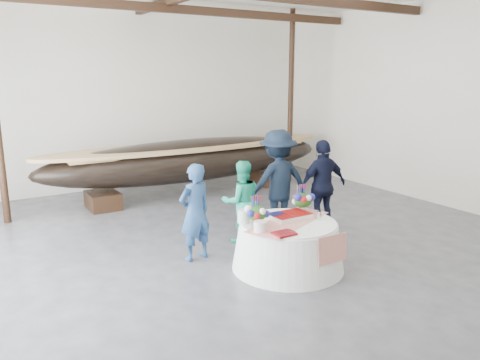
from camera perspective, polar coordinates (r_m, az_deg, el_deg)
floor at (r=7.71m, az=4.14°, el=-9.29°), size 10.00×12.00×0.01m
wall_back at (r=12.52m, az=-12.02°, el=9.64°), size 10.00×0.02×4.50m
wall_right at (r=10.87m, az=26.62°, el=8.10°), size 0.02×12.00×4.50m
pavilion_structure at (r=7.83m, az=1.28°, el=20.95°), size 9.80×11.76×4.50m
longboat_display at (r=11.27m, az=-5.78°, el=2.47°), size 7.31×1.46×1.37m
banquet_table at (r=7.19m, az=5.87°, el=-7.88°), size 1.70×1.70×0.73m
tabletop_items at (r=7.09m, az=4.87°, el=-3.75°), size 1.66×1.10×0.40m
guest_woman_blue at (r=7.38m, az=-5.51°, el=-3.93°), size 0.63×0.47×1.56m
guest_woman_teal at (r=8.15m, az=0.18°, el=-2.64°), size 0.82×0.71×1.45m
guest_man_left at (r=8.59m, az=4.63°, el=-0.24°), size 1.30×0.83×1.92m
guest_man_right at (r=8.83m, az=10.05°, el=-0.68°), size 1.03×0.48×1.72m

